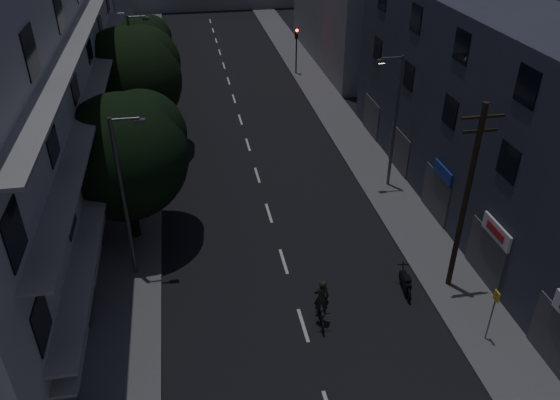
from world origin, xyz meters
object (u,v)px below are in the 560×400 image
object	(u,v)px
utility_pole	(466,198)
bus_stop_sign	(494,307)
motorcycle	(405,283)
cyclist	(321,308)

from	to	relation	value
utility_pole	bus_stop_sign	distance (m)	4.62
bus_stop_sign	motorcycle	world-z (taller)	bus_stop_sign
utility_pole	motorcycle	world-z (taller)	utility_pole
bus_stop_sign	cyclist	xyz separation A→B (m)	(-6.46, 2.32, -1.11)
utility_pole	bus_stop_sign	bearing A→B (deg)	-90.24
bus_stop_sign	utility_pole	bearing A→B (deg)	89.76
bus_stop_sign	motorcycle	xyz separation A→B (m)	(-2.13, 3.55, -1.41)
bus_stop_sign	cyclist	distance (m)	6.95
bus_stop_sign	cyclist	size ratio (longest dim) A/B	1.10
cyclist	motorcycle	bearing A→B (deg)	20.63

